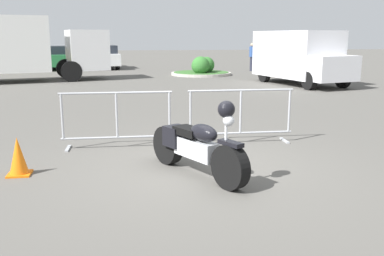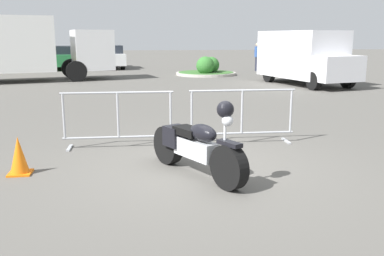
{
  "view_description": "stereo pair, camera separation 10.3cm",
  "coord_description": "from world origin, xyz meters",
  "px_view_note": "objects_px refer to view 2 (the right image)",
  "views": [
    {
      "loc": [
        -1.14,
        -6.5,
        2.08
      ],
      "look_at": [
        -0.1,
        0.06,
        0.65
      ],
      "focal_mm": 40.0,
      "sensor_mm": 36.0,
      "label": 1
    },
    {
      "loc": [
        -1.04,
        -6.51,
        2.08
      ],
      "look_at": [
        -0.1,
        0.06,
        0.65
      ],
      "focal_mm": 40.0,
      "sensor_mm": 36.0,
      "label": 2
    }
  ],
  "objects_px": {
    "crowd_barrier_near": "(118,119)",
    "delivery_van": "(304,56)",
    "crowd_barrier_far": "(242,116)",
    "traffic_cone": "(19,156)",
    "parked_car_yellow": "(19,57)",
    "parked_car_green": "(64,57)",
    "motorcycle": "(196,145)",
    "parked_car_white": "(108,57)",
    "pedestrian": "(257,56)",
    "box_truck": "(17,46)"
  },
  "relations": [
    {
      "from": "crowd_barrier_near",
      "to": "delivery_van",
      "type": "xyz_separation_m",
      "value": [
        7.76,
        9.91,
        0.69
      ]
    },
    {
      "from": "crowd_barrier_far",
      "to": "traffic_cone",
      "type": "height_order",
      "value": "crowd_barrier_far"
    },
    {
      "from": "parked_car_yellow",
      "to": "parked_car_green",
      "type": "relative_size",
      "value": 1.01
    },
    {
      "from": "motorcycle",
      "to": "crowd_barrier_far",
      "type": "height_order",
      "value": "motorcycle"
    },
    {
      "from": "crowd_barrier_far",
      "to": "parked_car_white",
      "type": "distance_m",
      "value": 21.36
    },
    {
      "from": "parked_car_yellow",
      "to": "crowd_barrier_far",
      "type": "bearing_deg",
      "value": -163.96
    },
    {
      "from": "parked_car_white",
      "to": "traffic_cone",
      "type": "xyz_separation_m",
      "value": [
        -0.31,
        -22.48,
        -0.47
      ]
    },
    {
      "from": "parked_car_yellow",
      "to": "parked_car_green",
      "type": "distance_m",
      "value": 2.8
    },
    {
      "from": "motorcycle",
      "to": "pedestrian",
      "type": "height_order",
      "value": "pedestrian"
    },
    {
      "from": "parked_car_green",
      "to": "crowd_barrier_near",
      "type": "bearing_deg",
      "value": -176.96
    },
    {
      "from": "crowd_barrier_near",
      "to": "traffic_cone",
      "type": "height_order",
      "value": "crowd_barrier_near"
    },
    {
      "from": "box_truck",
      "to": "delivery_van",
      "type": "height_order",
      "value": "box_truck"
    },
    {
      "from": "motorcycle",
      "to": "crowd_barrier_near",
      "type": "distance_m",
      "value": 2.21
    },
    {
      "from": "delivery_van",
      "to": "crowd_barrier_near",
      "type": "bearing_deg",
      "value": -51.65
    },
    {
      "from": "crowd_barrier_near",
      "to": "crowd_barrier_far",
      "type": "xyz_separation_m",
      "value": [
        2.4,
        0.0,
        0.0
      ]
    },
    {
      "from": "motorcycle",
      "to": "parked_car_white",
      "type": "height_order",
      "value": "parked_car_white"
    },
    {
      "from": "crowd_barrier_far",
      "to": "crowd_barrier_near",
      "type": "bearing_deg",
      "value": 180.0
    },
    {
      "from": "parked_car_yellow",
      "to": "pedestrian",
      "type": "height_order",
      "value": "pedestrian"
    },
    {
      "from": "motorcycle",
      "to": "traffic_cone",
      "type": "bearing_deg",
      "value": -127.23
    },
    {
      "from": "crowd_barrier_near",
      "to": "crowd_barrier_far",
      "type": "relative_size",
      "value": 1.0
    },
    {
      "from": "crowd_barrier_far",
      "to": "parked_car_green",
      "type": "relative_size",
      "value": 0.46
    },
    {
      "from": "pedestrian",
      "to": "parked_car_yellow",
      "type": "bearing_deg",
      "value": -118.01
    },
    {
      "from": "motorcycle",
      "to": "delivery_van",
      "type": "xyz_separation_m",
      "value": [
        6.56,
        11.76,
        0.77
      ]
    },
    {
      "from": "pedestrian",
      "to": "traffic_cone",
      "type": "bearing_deg",
      "value": -41.36
    },
    {
      "from": "motorcycle",
      "to": "crowd_barrier_far",
      "type": "xyz_separation_m",
      "value": [
        1.2,
        1.86,
        0.08
      ]
    },
    {
      "from": "parked_car_white",
      "to": "motorcycle",
      "type": "bearing_deg",
      "value": 178.16
    },
    {
      "from": "crowd_barrier_near",
      "to": "parked_car_yellow",
      "type": "height_order",
      "value": "parked_car_yellow"
    },
    {
      "from": "traffic_cone",
      "to": "pedestrian",
      "type": "bearing_deg",
      "value": 63.53
    },
    {
      "from": "motorcycle",
      "to": "parked_car_white",
      "type": "bearing_deg",
      "value": 157.84
    },
    {
      "from": "parked_car_green",
      "to": "pedestrian",
      "type": "distance_m",
      "value": 12.35
    },
    {
      "from": "crowd_barrier_near",
      "to": "box_truck",
      "type": "distance_m",
      "value": 13.83
    },
    {
      "from": "box_truck",
      "to": "parked_car_white",
      "type": "bearing_deg",
      "value": 51.4
    },
    {
      "from": "parked_car_yellow",
      "to": "parked_car_white",
      "type": "bearing_deg",
      "value": -95.3
    },
    {
      "from": "box_truck",
      "to": "parked_car_yellow",
      "type": "xyz_separation_m",
      "value": [
        -1.89,
        7.93,
        -0.88
      ]
    },
    {
      "from": "parked_car_green",
      "to": "parked_car_yellow",
      "type": "bearing_deg",
      "value": 82.8
    },
    {
      "from": "motorcycle",
      "to": "crowd_barrier_far",
      "type": "relative_size",
      "value": 0.96
    },
    {
      "from": "parked_car_green",
      "to": "pedestrian",
      "type": "relative_size",
      "value": 2.7
    },
    {
      "from": "crowd_barrier_near",
      "to": "traffic_cone",
      "type": "distance_m",
      "value": 2.06
    },
    {
      "from": "crowd_barrier_near",
      "to": "parked_car_green",
      "type": "distance_m",
      "value": 21.22
    },
    {
      "from": "box_truck",
      "to": "pedestrian",
      "type": "height_order",
      "value": "box_truck"
    },
    {
      "from": "motorcycle",
      "to": "box_truck",
      "type": "xyz_separation_m",
      "value": [
        -6.07,
        14.75,
        1.17
      ]
    },
    {
      "from": "crowd_barrier_far",
      "to": "parked_car_green",
      "type": "xyz_separation_m",
      "value": [
        -6.36,
        20.85,
        0.2
      ]
    },
    {
      "from": "box_truck",
      "to": "delivery_van",
      "type": "xyz_separation_m",
      "value": [
        12.63,
        -2.99,
        -0.39
      ]
    },
    {
      "from": "crowd_barrier_near",
      "to": "pedestrian",
      "type": "bearing_deg",
      "value": 65.57
    },
    {
      "from": "motorcycle",
      "to": "parked_car_white",
      "type": "relative_size",
      "value": 0.43
    },
    {
      "from": "box_truck",
      "to": "traffic_cone",
      "type": "relative_size",
      "value": 13.58
    },
    {
      "from": "parked_car_green",
      "to": "box_truck",
      "type": "bearing_deg",
      "value": 165.71
    },
    {
      "from": "motorcycle",
      "to": "parked_car_green",
      "type": "xyz_separation_m",
      "value": [
        -5.16,
        22.7,
        0.28
      ]
    },
    {
      "from": "parked_car_yellow",
      "to": "parked_car_green",
      "type": "bearing_deg",
      "value": -97.2
    },
    {
      "from": "crowd_barrier_near",
      "to": "delivery_van",
      "type": "bearing_deg",
      "value": 51.93
    }
  ]
}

